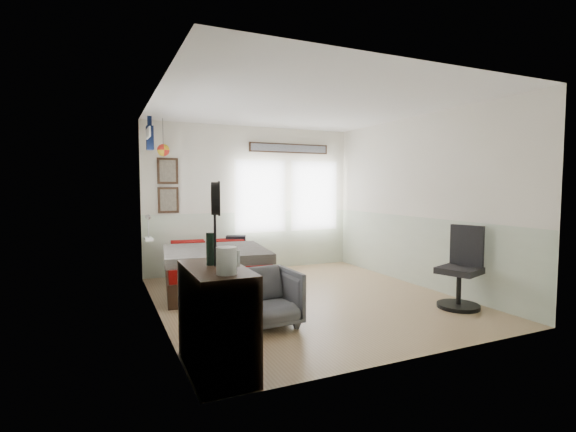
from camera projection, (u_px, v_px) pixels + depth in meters
The scene contains 12 objects.
ground_plane at pixel (306, 299), 5.90m from camera, with size 4.00×4.50×0.01m, color tan.
room_shell at pixel (296, 185), 5.93m from camera, with size 4.02×4.52×2.71m.
wall_decor at pixel (197, 156), 7.08m from camera, with size 3.55×1.32×1.44m.
bed at pixel (214, 268), 6.47m from camera, with size 1.67×2.20×0.65m.
dresser at pixel (216, 319), 3.58m from camera, with size 0.48×1.00×0.90m, color #331D13.
armchair at pixel (266, 298), 4.74m from camera, with size 0.69×0.71×0.64m, color #565761.
nightstand at pixel (236, 261), 7.50m from camera, with size 0.50×0.40×0.50m, color #331D13.
task_chair at pixel (461, 274), 5.46m from camera, with size 0.61×0.61×1.07m.
kettle at pixel (227, 261), 3.27m from camera, with size 0.19×0.16×0.22m.
bottle at pixel (210, 249), 3.64m from camera, with size 0.07×0.07×0.29m, color black.
stand_fan at pixel (216, 200), 3.57m from camera, with size 0.15×0.30×0.74m.
black_bag at pixel (236, 241), 7.47m from camera, with size 0.34×0.22×0.20m, color black.
Camera 1 is at (-2.62, -5.18, 1.59)m, focal length 26.00 mm.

